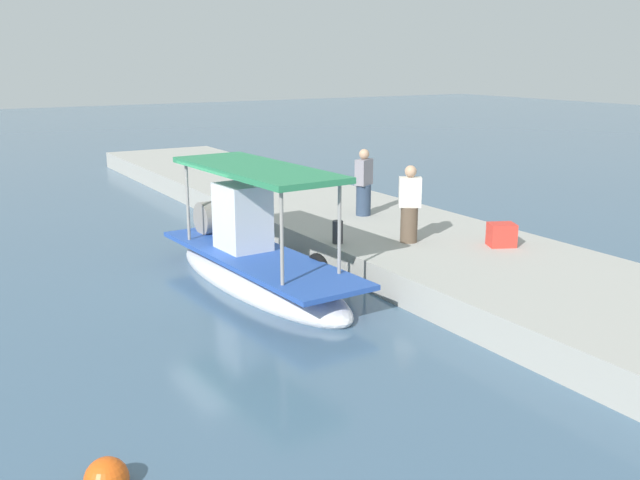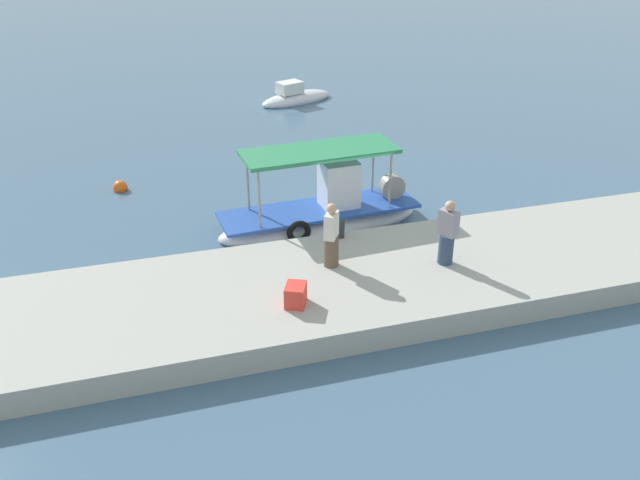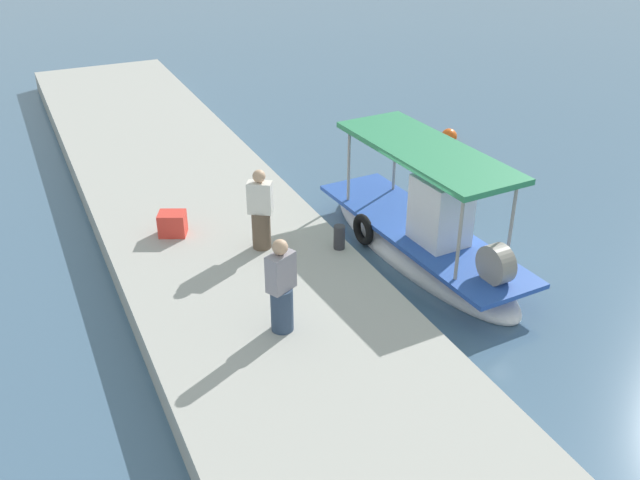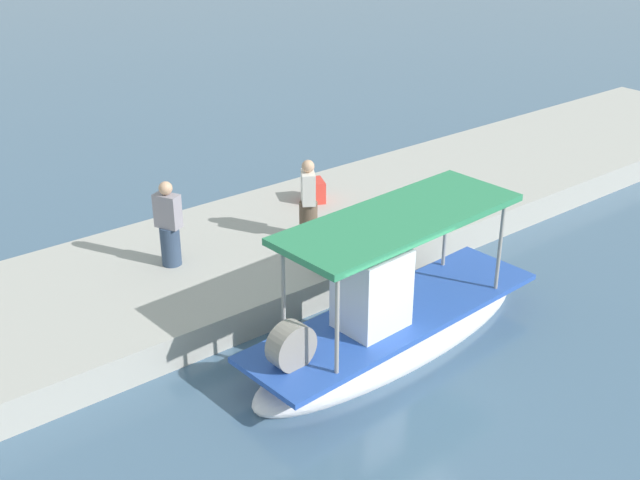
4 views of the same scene
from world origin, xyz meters
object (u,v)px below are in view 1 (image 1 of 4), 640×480
marker_buoy (107,479)px  mooring_bollard (338,232)px  main_fishing_boat (256,263)px  cargo_crate (502,235)px  fisherman_by_crate (409,208)px  fisherman_near_bollard (364,186)px

marker_buoy → mooring_bollard: bearing=-49.1°
main_fishing_boat → cargo_crate: 5.48m
mooring_bollard → marker_buoy: 9.04m
fisherman_by_crate → cargo_crate: fisherman_by_crate is taller
mooring_bollard → marker_buoy: (-5.90, 6.80, -0.81)m
fisherman_by_crate → mooring_bollard: fisherman_by_crate is taller
fisherman_by_crate → marker_buoy: 9.83m
main_fishing_boat → marker_buoy: size_ratio=12.78×
fisherman_by_crate → mooring_bollard: 1.71m
mooring_bollard → fisherman_by_crate: bearing=-116.4°
fisherman_near_bollard → mooring_bollard: bearing=135.0°
main_fishing_boat → fisherman_by_crate: (-0.81, -3.47, 0.98)m
main_fishing_boat → fisherman_by_crate: 3.69m
main_fishing_boat → mooring_bollard: 2.06m
cargo_crate → marker_buoy: (-3.82, 9.80, -0.80)m
fisherman_by_crate → fisherman_near_bollard: bearing=-14.0°
main_fishing_boat → fisherman_by_crate: main_fishing_boat is taller
fisherman_near_bollard → fisherman_by_crate: 2.99m
cargo_crate → marker_buoy: 10.55m
fisherman_near_bollard → cargo_crate: 4.37m
main_fishing_boat → cargo_crate: (-2.17, -5.01, 0.44)m
cargo_crate → marker_buoy: bearing=111.3°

